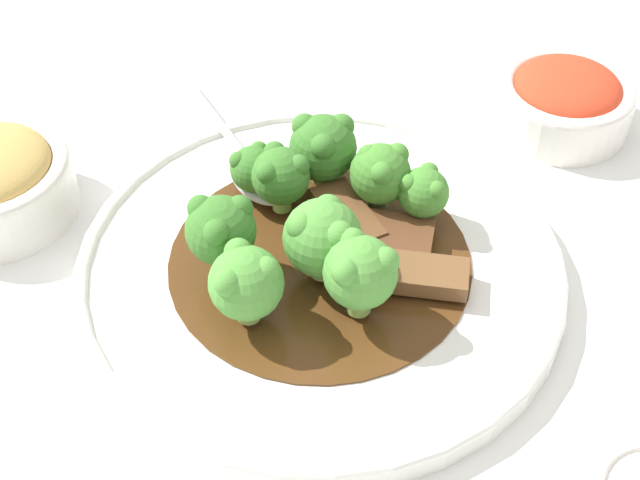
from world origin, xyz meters
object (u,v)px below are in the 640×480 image
beef_strip_1 (347,217)px  broccoli_floret_3 (380,173)px  beef_strip_0 (389,238)px  main_plate (320,266)px  broccoli_floret_2 (281,175)px  broccoli_floret_0 (221,230)px  beef_strip_2 (413,274)px  broccoli_floret_5 (246,282)px  broccoli_floret_6 (323,146)px  broccoli_floret_7 (423,192)px  serving_spoon (254,165)px  broccoli_floret_4 (254,168)px  broccoli_floret_1 (322,236)px  side_bowl_kimchi (565,100)px  broccoli_floret_8 (360,271)px

beef_strip_1 → broccoli_floret_3: (-0.01, -0.03, 0.02)m
beef_strip_0 → main_plate: bearing=45.4°
broccoli_floret_2 → beef_strip_1: bearing=-168.5°
broccoli_floret_0 → broccoli_floret_3: bearing=-118.7°
beef_strip_2 → broccoli_floret_5: size_ratio=1.42×
broccoli_floret_5 → broccoli_floret_3: bearing=-98.9°
broccoli_floret_0 → broccoli_floret_6: broccoli_floret_0 is taller
broccoli_floret_5 → broccoli_floret_7: size_ratio=1.34×
broccoli_floret_2 → serving_spoon: bearing=-29.8°
broccoli_floret_4 → beef_strip_2: bearing=173.1°
broccoli_floret_0 → broccoli_floret_5: 0.04m
broccoli_floret_0 → broccoli_floret_6: size_ratio=1.06×
main_plate → beef_strip_1: bearing=-89.2°
broccoli_floret_2 → broccoli_floret_7: broccoli_floret_2 is taller
broccoli_floret_1 → broccoli_floret_6: bearing=-59.5°
beef_strip_2 → broccoli_floret_3: broccoli_floret_3 is taller
beef_strip_0 → broccoli_floret_2: bearing=5.1°
broccoli_floret_1 → broccoli_floret_6: 0.09m
beef_strip_2 → side_bowl_kimchi: bearing=-94.7°
broccoli_floret_5 → beef_strip_1: bearing=-96.1°
broccoli_floret_4 → broccoli_floret_5: 0.11m
broccoli_floret_5 → side_bowl_kimchi: (-0.09, -0.30, -0.03)m
beef_strip_0 → broccoli_floret_6: broccoli_floret_6 is taller
beef_strip_1 → broccoli_floret_1: bearing=100.9°
main_plate → beef_strip_0: size_ratio=4.77×
broccoli_floret_4 → broccoli_floret_7: same height
beef_strip_0 → broccoli_floret_7: bearing=-101.3°
broccoli_floret_1 → broccoli_floret_4: size_ratio=1.41×
beef_strip_0 → broccoli_floret_5: (0.04, 0.10, 0.03)m
main_plate → broccoli_floret_5: 0.08m
main_plate → broccoli_floret_2: (0.05, -0.03, 0.04)m
broccoli_floret_1 → broccoli_floret_3: bearing=-90.4°
broccoli_floret_2 → broccoli_floret_3: same height
main_plate → broccoli_floret_8: bearing=148.7°
beef_strip_0 → broccoli_floret_4: (0.10, 0.01, 0.02)m
broccoli_floret_7 → broccoli_floret_2: bearing=25.5°
main_plate → serving_spoon: bearing=-29.7°
broccoli_floret_7 → broccoli_floret_3: bearing=7.6°
main_plate → broccoli_floret_2: 0.07m
broccoli_floret_6 → side_bowl_kimchi: size_ratio=0.50×
broccoli_floret_1 → broccoli_floret_8: 0.04m
broccoli_floret_0 → broccoli_floret_1: (-0.06, -0.03, -0.00)m
beef_strip_0 → broccoli_floret_1: size_ratio=1.19×
main_plate → broccoli_floret_8: 0.07m
broccoli_floret_0 → broccoli_floret_2: (-0.00, -0.07, -0.00)m
broccoli_floret_0 → serving_spoon: broccoli_floret_0 is taller
broccoli_floret_0 → beef_strip_2: bearing=-154.3°
beef_strip_0 → broccoli_floret_2: broccoli_floret_2 is taller
beef_strip_1 → broccoli_floret_1: size_ratio=1.19×
broccoli_floret_3 → broccoli_floret_5: 0.13m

